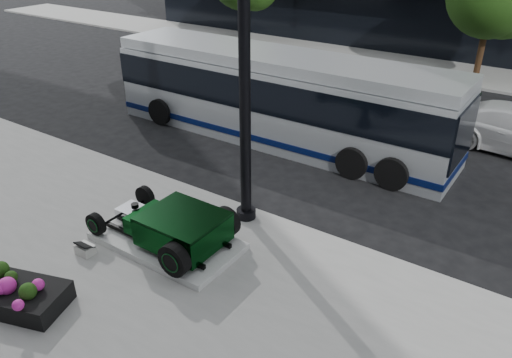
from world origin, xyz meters
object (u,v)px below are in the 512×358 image
Objects in this scene: hot_rod at (176,227)px; lamppost at (244,55)px; transit_bus at (278,97)px; flower_planter at (13,294)px.

lamppost is (0.51, 1.97, 3.49)m from hot_rod.
hot_rod is 0.27× the size of transit_bus.
flower_planter is at bearing -88.24° from transit_bus.
transit_bus is (-1.69, 6.92, 0.79)m from hot_rod.
lamppost is 6.05m from transit_bus.
hot_rod reaches higher than flower_planter.
hot_rod is 3.45m from flower_planter.
hot_rod is at bearing -76.30° from transit_bus.
lamppost is 0.73× the size of transit_bus.
lamppost reaches higher than hot_rod.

